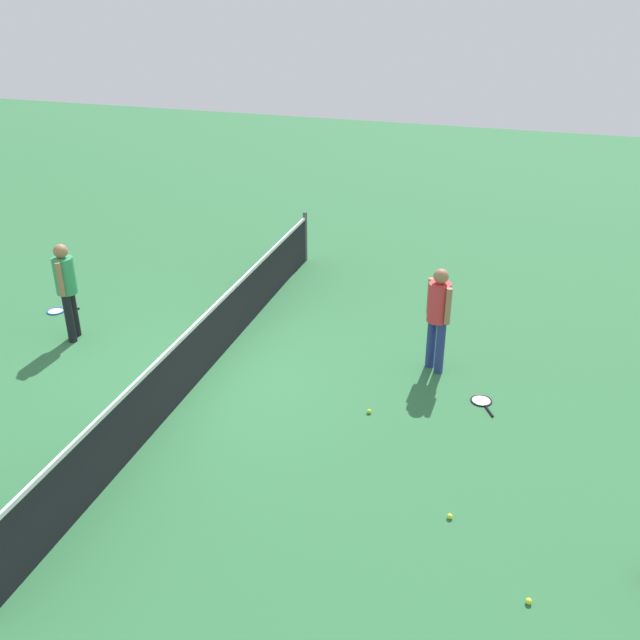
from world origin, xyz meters
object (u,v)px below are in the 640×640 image
tennis_racket_far_player (57,311)px  tennis_ball_by_net (450,516)px  tennis_ball_near_player (369,411)px  tennis_ball_midcourt (529,601)px  tennis_racket_near_player (482,402)px  player_far_side (66,284)px  player_near_side (438,311)px

tennis_racket_far_player → tennis_ball_by_net: 8.37m
tennis_ball_near_player → tennis_ball_midcourt: 3.66m
tennis_racket_near_player → tennis_ball_by_net: tennis_ball_by_net is taller
tennis_ball_midcourt → tennis_racket_far_player: bearing=63.1°
tennis_racket_near_player → tennis_ball_near_player: bearing=117.0°
player_far_side → tennis_ball_near_player: 5.47m
tennis_ball_by_net → tennis_ball_midcourt: 1.36m
tennis_racket_far_player → tennis_ball_midcourt: (-4.36, -8.59, 0.02)m
tennis_ball_by_net → tennis_ball_near_player: bearing=37.5°
tennis_racket_far_player → tennis_ball_near_player: (-1.54, -6.26, 0.02)m
player_near_side → tennis_racket_near_player: size_ratio=2.86×
tennis_ball_by_net → tennis_racket_far_player: bearing=66.3°
player_far_side → tennis_racket_near_player: (0.03, -6.84, -1.00)m
tennis_ball_near_player → player_far_side: bearing=82.1°
tennis_racket_far_player → tennis_ball_by_net: tennis_ball_by_net is taller
player_near_side → tennis_ball_by_net: (-3.35, -0.73, -0.98)m
player_near_side → tennis_racket_near_player: (-0.75, -0.83, -1.00)m
tennis_racket_near_player → tennis_ball_by_net: bearing=177.7°
player_far_side → tennis_ball_near_player: bearing=-97.9°
tennis_ball_midcourt → player_near_side: bearing=20.8°
player_near_side → tennis_ball_midcourt: (-4.34, -1.65, -0.98)m
player_near_side → tennis_ball_by_net: size_ratio=25.76×
tennis_racket_near_player → tennis_ball_midcourt: bearing=-167.1°
player_near_side → tennis_ball_near_player: (-1.52, 0.68, -0.98)m
tennis_ball_near_player → tennis_ball_by_net: (-1.83, -1.40, 0.00)m
tennis_racket_near_player → tennis_ball_midcourt: tennis_ball_midcourt is taller
player_far_side → tennis_ball_near_player: size_ratio=25.76×
player_far_side → tennis_ball_by_net: size_ratio=25.76×
tennis_racket_near_player → player_far_side: bearing=90.2°
player_near_side → tennis_ball_near_player: 1.93m
player_near_side → player_far_side: 6.06m
tennis_racket_near_player → tennis_racket_far_player: size_ratio=1.01×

